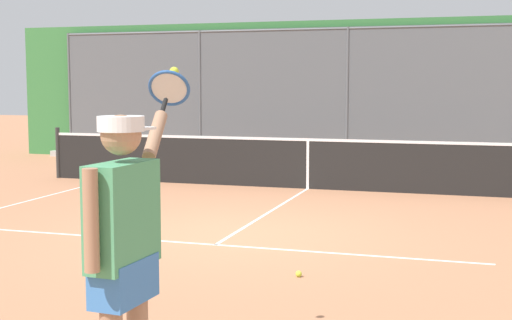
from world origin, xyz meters
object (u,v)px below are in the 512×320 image
at_px(tennis_ball_mid_court, 92,187).
at_px(tennis_ball_near_baseline, 299,274).
at_px(tennis_player, 124,240).
at_px(tennis_ball_by_sideline, 112,198).

bearing_deg(tennis_ball_mid_court, tennis_ball_near_baseline, 136.82).
bearing_deg(tennis_ball_mid_court, tennis_player, 121.24).
relative_size(tennis_player, tennis_ball_by_sideline, 31.97).
distance_m(tennis_ball_near_baseline, tennis_ball_mid_court, 7.21).
xyz_separation_m(tennis_ball_near_baseline, tennis_ball_mid_court, (5.26, -4.93, 0.00)).
xyz_separation_m(tennis_player, tennis_ball_by_sideline, (4.02, -7.20, -1.05)).
distance_m(tennis_player, tennis_ball_near_baseline, 3.55).
height_order(tennis_ball_by_sideline, tennis_ball_mid_court, same).
relative_size(tennis_ball_by_sideline, tennis_ball_mid_court, 1.00).
bearing_deg(tennis_player, tennis_ball_mid_court, 35.20).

